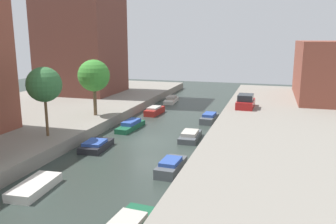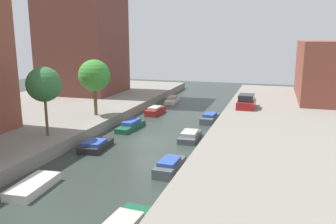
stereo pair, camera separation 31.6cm
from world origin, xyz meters
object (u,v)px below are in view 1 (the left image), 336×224
moored_boat_left_2 (96,145)px  moored_boat_left_3 (131,125)px  moored_boat_left_5 (171,100)px  moored_boat_right_4 (209,118)px  street_tree_2 (44,85)px  street_tree_3 (94,76)px  moored_boat_left_4 (155,111)px  moored_boat_right_3 (190,136)px  moored_boat_left_1 (35,187)px  moored_boat_right_2 (171,166)px  apartment_tower_far (80,16)px  parked_car (246,102)px

moored_boat_left_2 → moored_boat_left_3: size_ratio=0.77×
moored_boat_left_5 → moored_boat_right_4: 11.95m
street_tree_2 → street_tree_3: size_ratio=0.98×
moored_boat_left_4 → moored_boat_right_3: 10.82m
moored_boat_left_1 → moored_boat_left_5: moored_boat_left_5 is taller
moored_boat_left_1 → moored_boat_right_2: (6.81, 5.03, 0.15)m
moored_boat_left_2 → moored_boat_left_3: bearing=88.1°
apartment_tower_far → moored_boat_left_4: (13.03, -6.58, -11.29)m
moored_boat_left_2 → moored_boat_left_4: 13.58m
moored_boat_right_4 → moored_boat_left_4: bearing=164.2°
street_tree_2 → moored_boat_right_4: street_tree_2 is taller
street_tree_3 → moored_boat_right_2: street_tree_3 is taller
apartment_tower_far → moored_boat_right_4: bearing=-23.2°
street_tree_2 → parked_car: bearing=48.5°
street_tree_3 → moored_boat_left_4: bearing=56.9°
apartment_tower_far → moored_boat_right_3: (19.34, -15.38, -11.37)m
moored_boat_left_4 → moored_boat_left_1: bearing=-90.0°
apartment_tower_far → moored_boat_right_2: 32.45m
apartment_tower_far → moored_boat_left_1: size_ratio=5.89×
moored_boat_left_5 → street_tree_2: bearing=-100.1°
apartment_tower_far → moored_boat_left_2: bearing=-57.7°
parked_car → moored_boat_left_3: size_ratio=0.92×
moored_boat_left_1 → moored_boat_right_3: size_ratio=1.00×
street_tree_2 → moored_boat_right_3: size_ratio=1.53×
moored_boat_left_2 → moored_boat_left_5: (0.05, 21.34, 0.04)m
parked_car → moored_boat_left_3: parked_car is taller
moored_boat_left_1 → moored_boat_left_2: 7.94m
moored_boat_left_4 → street_tree_2: bearing=-106.2°
moored_boat_left_1 → moored_boat_right_4: size_ratio=1.03×
moored_boat_left_1 → moored_boat_left_5: size_ratio=0.86×
apartment_tower_far → moored_boat_left_4: size_ratio=5.91×
moored_boat_left_4 → moored_boat_right_3: bearing=-54.4°
parked_car → moored_boat_right_2: size_ratio=1.23×
moored_boat_right_4 → street_tree_2: bearing=-131.4°
street_tree_2 → moored_boat_left_1: 9.64m
moored_boat_right_3 → moored_boat_right_4: moored_boat_right_4 is taller
moored_boat_left_3 → moored_boat_right_2: (6.87, -9.49, 0.05)m
moored_boat_left_3 → moored_boat_right_4: bearing=36.5°
moored_boat_left_3 → moored_boat_right_2: 11.72m
street_tree_3 → moored_boat_right_3: bearing=-12.9°
street_tree_3 → moored_boat_left_5: 15.41m
street_tree_3 → moored_boat_left_1: size_ratio=1.55×
moored_boat_left_1 → apartment_tower_far: bearing=114.9°
street_tree_3 → moored_boat_right_3: 11.73m
moored_boat_left_2 → moored_boat_left_3: (0.22, 6.58, 0.03)m
apartment_tower_far → moored_boat_left_1: (13.04, -28.10, -11.44)m
parked_car → moored_boat_left_3: 13.65m
moored_boat_left_5 → moored_boat_left_1: bearing=-89.5°
moored_boat_left_3 → moored_boat_left_4: 6.99m
moored_boat_left_2 → apartment_tower_far: bearing=122.3°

